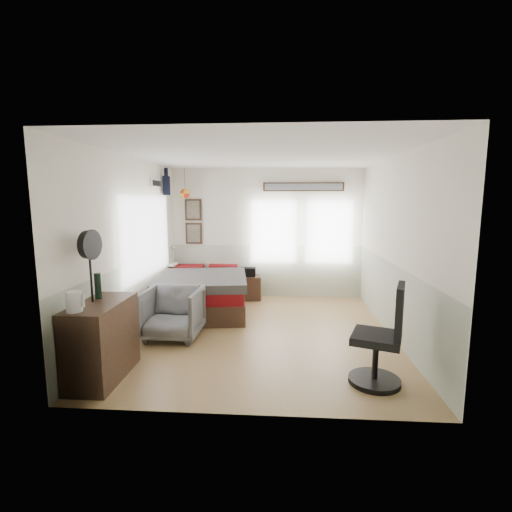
# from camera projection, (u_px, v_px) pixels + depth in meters

# --- Properties ---
(ground_plane) EXTENTS (4.00, 4.50, 0.01)m
(ground_plane) POSITION_uv_depth(u_px,v_px,m) (261.00, 333.00, 5.79)
(ground_plane) COLOR #A17F50
(room_shell) EXTENTS (4.02, 4.52, 2.71)m
(room_shell) POSITION_uv_depth(u_px,v_px,m) (257.00, 229.00, 5.74)
(room_shell) COLOR #EDE6CD
(room_shell) RESTS_ON ground_plane
(wall_decor) EXTENTS (3.55, 1.32, 1.44)m
(wall_decor) POSITION_uv_depth(u_px,v_px,m) (212.00, 198.00, 7.48)
(wall_decor) COLOR #422718
(wall_decor) RESTS_ON room_shell
(bed) EXTENTS (1.79, 2.36, 0.70)m
(bed) POSITION_uv_depth(u_px,v_px,m) (203.00, 292.00, 6.96)
(bed) COLOR #352214
(bed) RESTS_ON ground_plane
(dresser) EXTENTS (0.48, 1.00, 0.90)m
(dresser) POSITION_uv_depth(u_px,v_px,m) (102.00, 340.00, 4.26)
(dresser) COLOR #352214
(dresser) RESTS_ON ground_plane
(armchair) EXTENTS (0.83, 0.85, 0.76)m
(armchair) POSITION_uv_depth(u_px,v_px,m) (173.00, 313.00, 5.53)
(armchair) COLOR slate
(armchair) RESTS_ON ground_plane
(nightstand) EXTENTS (0.55, 0.46, 0.49)m
(nightstand) POSITION_uv_depth(u_px,v_px,m) (248.00, 288.00, 7.71)
(nightstand) COLOR #352214
(nightstand) RESTS_ON ground_plane
(task_chair) EXTENTS (0.66, 0.66, 1.16)m
(task_chair) POSITION_uv_depth(u_px,v_px,m) (382.00, 344.00, 4.10)
(task_chair) COLOR black
(task_chair) RESTS_ON ground_plane
(kettle) EXTENTS (0.19, 0.16, 0.22)m
(kettle) POSITION_uv_depth(u_px,v_px,m) (74.00, 302.00, 3.83)
(kettle) COLOR silver
(kettle) RESTS_ON dresser
(bottle) EXTENTS (0.08, 0.08, 0.30)m
(bottle) POSITION_uv_depth(u_px,v_px,m) (98.00, 286.00, 4.34)
(bottle) COLOR black
(bottle) RESTS_ON dresser
(stand_fan) EXTENTS (0.13, 0.34, 0.83)m
(stand_fan) POSITION_uv_depth(u_px,v_px,m) (90.00, 246.00, 4.12)
(stand_fan) COLOR black
(stand_fan) RESTS_ON dresser
(black_bag) EXTENTS (0.31, 0.21, 0.18)m
(black_bag) POSITION_uv_depth(u_px,v_px,m) (248.00, 272.00, 7.66)
(black_bag) COLOR black
(black_bag) RESTS_ON nightstand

